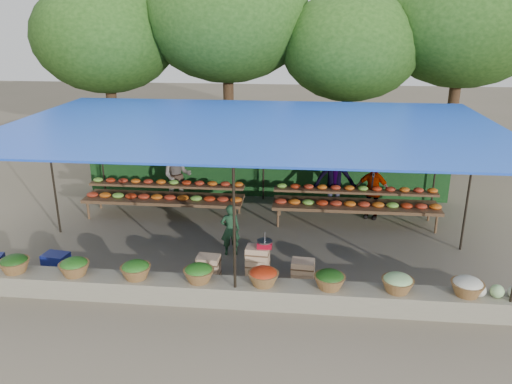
# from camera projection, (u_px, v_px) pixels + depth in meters

# --- Properties ---
(ground) EXTENTS (60.00, 60.00, 0.00)m
(ground) POSITION_uv_depth(u_px,v_px,m) (253.00, 240.00, 11.92)
(ground) COLOR #68614C
(ground) RESTS_ON ground
(stone_curb) EXTENTS (10.60, 0.55, 0.40)m
(stone_curb) POSITION_uv_depth(u_px,v_px,m) (236.00, 292.00, 9.27)
(stone_curb) COLOR slate
(stone_curb) RESTS_ON ground
(stall_canopy) EXTENTS (10.80, 6.60, 2.82)m
(stall_canopy) POSITION_uv_depth(u_px,v_px,m) (253.00, 130.00, 11.10)
(stall_canopy) COLOR black
(stall_canopy) RESTS_ON ground
(produce_baskets) EXTENTS (8.98, 0.58, 0.34)m
(produce_baskets) POSITION_uv_depth(u_px,v_px,m) (231.00, 275.00, 9.16)
(produce_baskets) COLOR brown
(produce_baskets) RESTS_ON stone_curb
(netting_backdrop) EXTENTS (10.60, 0.06, 2.50)m
(netting_backdrop) POSITION_uv_depth(u_px,v_px,m) (264.00, 156.00, 14.46)
(netting_backdrop) COLOR #1D4D1B
(netting_backdrop) RESTS_ON ground
(tree_row) EXTENTS (16.51, 5.50, 7.12)m
(tree_row) POSITION_uv_depth(u_px,v_px,m) (288.00, 29.00, 16.04)
(tree_row) COLOR #331C12
(tree_row) RESTS_ON ground
(fruit_table_left) EXTENTS (4.21, 0.95, 0.93)m
(fruit_table_left) POSITION_uv_depth(u_px,v_px,m) (165.00, 194.00, 13.22)
(fruit_table_left) COLOR #432B1A
(fruit_table_left) RESTS_ON ground
(fruit_table_right) EXTENTS (4.21, 0.95, 0.93)m
(fruit_table_right) POSITION_uv_depth(u_px,v_px,m) (356.00, 201.00, 12.74)
(fruit_table_right) COLOR #432B1A
(fruit_table_right) RESTS_ON ground
(crate_counter) EXTENTS (2.37, 0.37, 0.77)m
(crate_counter) POSITION_uv_depth(u_px,v_px,m) (256.00, 268.00, 9.96)
(crate_counter) COLOR tan
(crate_counter) RESTS_ON ground
(weighing_scale) EXTENTS (0.30, 0.30, 0.32)m
(weighing_scale) POSITION_uv_depth(u_px,v_px,m) (265.00, 244.00, 9.76)
(weighing_scale) COLOR #AF0E23
(weighing_scale) RESTS_ON crate_counter
(vendor_seated) EXTENTS (0.49, 0.37, 1.19)m
(vendor_seated) POSITION_uv_depth(u_px,v_px,m) (230.00, 230.00, 11.03)
(vendor_seated) COLOR #1B3C24
(vendor_seated) RESTS_ON ground
(customer_left) EXTENTS (0.89, 0.73, 1.67)m
(customer_left) POSITION_uv_depth(u_px,v_px,m) (177.00, 176.00, 14.02)
(customer_left) COLOR slate
(customer_left) RESTS_ON ground
(customer_mid) EXTENTS (1.27, 0.83, 1.86)m
(customer_mid) POSITION_uv_depth(u_px,v_px,m) (335.00, 179.00, 13.39)
(customer_mid) COLOR slate
(customer_mid) RESTS_ON ground
(customer_right) EXTENTS (0.97, 0.64, 1.53)m
(customer_right) POSITION_uv_depth(u_px,v_px,m) (372.00, 190.00, 13.05)
(customer_right) COLOR slate
(customer_right) RESTS_ON ground
(blue_crate_back) EXTENTS (0.55, 0.43, 0.30)m
(blue_crate_back) POSITION_uv_depth(u_px,v_px,m) (56.00, 260.00, 10.60)
(blue_crate_back) COLOR navy
(blue_crate_back) RESTS_ON ground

